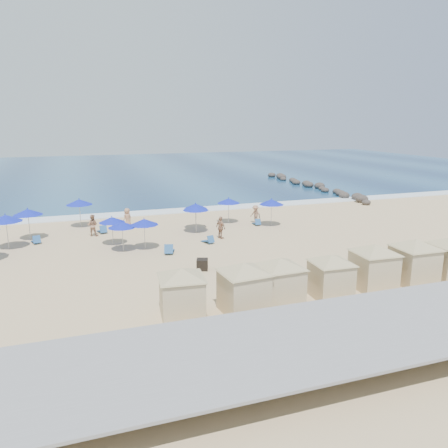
# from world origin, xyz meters

# --- Properties ---
(ground) EXTENTS (160.00, 160.00, 0.00)m
(ground) POSITION_xyz_m (0.00, 0.00, 0.00)
(ground) COLOR tan
(ground) RESTS_ON ground
(ocean) EXTENTS (160.00, 80.00, 0.06)m
(ocean) POSITION_xyz_m (0.00, 55.00, 0.03)
(ocean) COLOR navy
(ocean) RESTS_ON ground
(surf_line) EXTENTS (160.00, 2.50, 0.08)m
(surf_line) POSITION_xyz_m (0.00, 15.50, 0.04)
(surf_line) COLOR white
(surf_line) RESTS_ON ground
(seawall) EXTENTS (160.00, 6.10, 1.22)m
(seawall) POSITION_xyz_m (0.00, -13.50, 0.65)
(seawall) COLOR gray
(seawall) RESTS_ON ground
(rock_jetty) EXTENTS (2.56, 26.66, 0.96)m
(rock_jetty) POSITION_xyz_m (24.01, 24.90, 0.36)
(rock_jetty) COLOR #2C2624
(rock_jetty) RESTS_ON ground
(trash_bin) EXTENTS (0.90, 0.90, 0.70)m
(trash_bin) POSITION_xyz_m (-0.21, -3.04, 0.35)
(trash_bin) COLOR black
(trash_bin) RESTS_ON ground
(cabana_0) EXTENTS (4.37, 4.37, 2.75)m
(cabana_0) POSITION_xyz_m (-3.04, -9.32, 1.58)
(cabana_0) COLOR #D1B98F
(cabana_0) RESTS_ON ground
(cabana_1) EXTENTS (4.50, 4.50, 2.83)m
(cabana_1) POSITION_xyz_m (-0.02, -9.73, 1.62)
(cabana_1) COLOR #D1B98F
(cabana_1) RESTS_ON ground
(cabana_2) EXTENTS (4.38, 4.38, 2.75)m
(cabana_2) POSITION_xyz_m (2.10, -9.44, 1.57)
(cabana_2) COLOR #D1B98F
(cabana_2) RESTS_ON ground
(cabana_3) EXTENTS (4.20, 4.20, 2.63)m
(cabana_3) POSITION_xyz_m (5.09, -9.49, 1.51)
(cabana_3) COLOR #D1B98F
(cabana_3) RESTS_ON ground
(cabana_4) EXTENTS (4.56, 4.56, 2.86)m
(cabana_4) POSITION_xyz_m (8.07, -9.17, 1.64)
(cabana_4) COLOR #D1B98F
(cabana_4) RESTS_ON ground
(cabana_5) EXTENTS (4.67, 4.67, 2.93)m
(cabana_5) POSITION_xyz_m (10.82, -9.25, 1.68)
(cabana_5) COLOR #D1B98F
(cabana_5) RESTS_ON ground
(umbrella_0) EXTENTS (2.28, 2.28, 2.60)m
(umbrella_0) POSITION_xyz_m (-11.19, 8.39, 2.25)
(umbrella_0) COLOR #A5A8AD
(umbrella_0) RESTS_ON ground
(umbrella_2) EXTENTS (2.36, 2.36, 2.69)m
(umbrella_2) POSITION_xyz_m (-12.49, 6.09, 2.33)
(umbrella_2) COLOR #A5A8AD
(umbrella_2) RESTS_ON ground
(umbrella_3) EXTENTS (2.02, 2.02, 2.30)m
(umbrella_3) POSITION_xyz_m (-4.52, 2.72, 1.99)
(umbrella_3) COLOR #A5A8AD
(umbrella_3) RESTS_ON ground
(umbrella_4) EXTENTS (2.30, 2.30, 2.62)m
(umbrella_4) POSITION_xyz_m (-7.27, 11.47, 2.27)
(umbrella_4) COLOR #A5A8AD
(umbrella_4) RESTS_ON ground
(umbrella_5) EXTENTS (1.99, 1.99, 2.27)m
(umbrella_5) POSITION_xyz_m (-5.06, 4.69, 1.97)
(umbrella_5) COLOR #A5A8AD
(umbrella_5) RESTS_ON ground
(umbrella_6) EXTENTS (2.10, 2.10, 2.39)m
(umbrella_6) POSITION_xyz_m (-2.93, 2.72, 2.07)
(umbrella_6) COLOR #A5A8AD
(umbrella_6) RESTS_ON ground
(umbrella_7) EXTENTS (2.07, 2.07, 2.35)m
(umbrella_7) POSITION_xyz_m (2.25, 7.42, 2.04)
(umbrella_7) COLOR #A5A8AD
(umbrella_7) RESTS_ON ground
(umbrella_8) EXTENTS (2.20, 2.20, 2.51)m
(umbrella_8) POSITION_xyz_m (1.94, 6.21, 2.17)
(umbrella_8) COLOR #A5A8AD
(umbrella_8) RESTS_ON ground
(umbrella_9) EXTENTS (2.12, 2.12, 2.41)m
(umbrella_9) POSITION_xyz_m (5.75, 8.69, 2.09)
(umbrella_9) COLOR #A5A8AD
(umbrella_9) RESTS_ON ground
(umbrella_10) EXTENTS (2.22, 2.22, 2.53)m
(umbrella_10) POSITION_xyz_m (9.00, 6.38, 2.19)
(umbrella_10) COLOR #A5A8AD
(umbrella_10) RESTS_ON ground
(beach_chair_1) EXTENTS (0.85, 1.34, 0.68)m
(beach_chair_1) POSITION_xyz_m (-10.68, 7.04, 0.24)
(beach_chair_1) COLOR #27558F
(beach_chair_1) RESTS_ON ground
(beach_chair_2) EXTENTS (0.84, 1.40, 0.72)m
(beach_chair_2) POSITION_xyz_m (-5.60, 8.66, 0.25)
(beach_chair_2) COLOR #27558F
(beach_chair_2) RESTS_ON ground
(beach_chair_3) EXTENTS (1.02, 1.52, 0.77)m
(beach_chair_3) POSITION_xyz_m (-1.47, 1.10, 0.27)
(beach_chair_3) COLOR #27558F
(beach_chair_3) RESTS_ON ground
(beach_chair_4) EXTENTS (0.87, 1.32, 0.67)m
(beach_chair_4) POSITION_xyz_m (1.98, 2.75, 0.23)
(beach_chair_4) COLOR #27558F
(beach_chair_4) RESTS_ON ground
(beach_chair_5) EXTENTS (0.58, 1.18, 0.63)m
(beach_chair_5) POSITION_xyz_m (7.88, 7.03, 0.22)
(beach_chair_5) COLOR #27558F
(beach_chair_5) RESTS_ON ground
(beachgoer_0) EXTENTS (1.06, 0.94, 1.80)m
(beachgoer_0) POSITION_xyz_m (-6.39, 7.95, 0.90)
(beachgoer_0) COLOR #A17459
(beachgoer_0) RESTS_ON ground
(beachgoer_1) EXTENTS (0.80, 1.15, 1.82)m
(beachgoer_1) POSITION_xyz_m (3.31, 3.71, 0.91)
(beachgoer_1) COLOR #A17459
(beachgoer_1) RESTS_ON ground
(beachgoer_2) EXTENTS (1.09, 1.28, 1.72)m
(beachgoer_2) POSITION_xyz_m (8.01, 7.67, 0.86)
(beachgoer_2) COLOR #A17459
(beachgoer_2) RESTS_ON ground
(beachgoer_3) EXTENTS (1.03, 0.96, 1.77)m
(beachgoer_3) POSITION_xyz_m (-3.34, 9.81, 0.89)
(beachgoer_3) COLOR #A17459
(beachgoer_3) RESTS_ON ground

